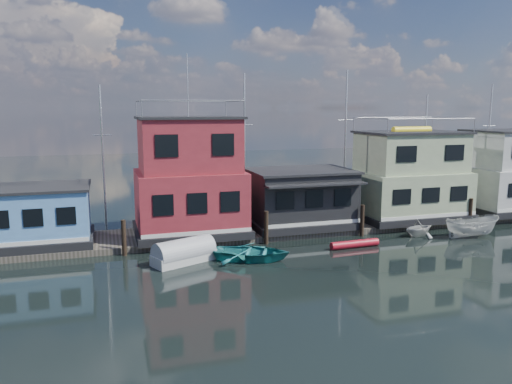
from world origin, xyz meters
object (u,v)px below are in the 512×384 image
object	(u,v)px
red_kayak	(355,244)
dinghy_teal	(252,252)
houseboat_dark	(300,198)
motorboat	(472,227)
houseboat_green	(409,177)
tarp_runabout	(184,253)
houseboat_blue	(38,216)
houseboat_red	(190,179)
dinghy_white	(419,227)

from	to	relation	value
red_kayak	dinghy_teal	size ratio (longest dim) A/B	0.75
houseboat_dark	motorboat	distance (m)	11.92
red_kayak	dinghy_teal	bearing A→B (deg)	-178.04
houseboat_green	tarp_runabout	distance (m)	19.23
houseboat_blue	houseboat_red	size ratio (longest dim) A/B	0.54
motorboat	dinghy_teal	bearing A→B (deg)	98.95
houseboat_blue	houseboat_dark	xyz separation A→B (m)	(17.50, -0.02, 0.21)
houseboat_red	dinghy_teal	bearing A→B (deg)	-66.07
houseboat_blue	houseboat_green	xyz separation A→B (m)	(26.50, 0.00, 1.34)
motorboat	tarp_runabout	xyz separation A→B (m)	(-19.81, 0.14, -0.20)
dinghy_teal	houseboat_red	bearing A→B (deg)	48.61
houseboat_blue	motorboat	distance (m)	28.58
houseboat_blue	red_kayak	bearing A→B (deg)	-15.45
dinghy_white	dinghy_teal	distance (m)	12.80
houseboat_red	motorboat	distance (m)	19.58
houseboat_blue	dinghy_white	world-z (taller)	houseboat_blue
houseboat_dark	motorboat	bearing A→B (deg)	-26.76
houseboat_red	red_kayak	distance (m)	11.65
houseboat_blue	dinghy_teal	world-z (taller)	houseboat_blue
houseboat_red	houseboat_blue	bearing A→B (deg)	-180.00
dinghy_white	red_kayak	size ratio (longest dim) A/B	0.71
houseboat_green	dinghy_teal	size ratio (longest dim) A/B	1.90
dinghy_white	tarp_runabout	bearing A→B (deg)	82.98
houseboat_green	red_kayak	size ratio (longest dim) A/B	2.52
houseboat_blue	dinghy_white	size ratio (longest dim) A/B	2.70
houseboat_blue	houseboat_red	distance (m)	9.69
motorboat	houseboat_blue	bearing A→B (deg)	86.18
red_kayak	dinghy_teal	distance (m)	7.05
dinghy_teal	motorboat	bearing A→B (deg)	-63.32
houseboat_green	motorboat	distance (m)	6.22
houseboat_blue	dinghy_white	distance (m)	25.14
red_kayak	motorboat	bearing A→B (deg)	-3.23
houseboat_blue	dinghy_teal	distance (m)	13.58
tarp_runabout	dinghy_white	bearing A→B (deg)	-19.18
dinghy_teal	tarp_runabout	bearing A→B (deg)	104.52
houseboat_red	houseboat_dark	distance (m)	8.18
houseboat_blue	red_kayak	xyz separation A→B (m)	(19.13, -5.29, -1.96)
tarp_runabout	dinghy_teal	distance (m)	3.94
red_kayak	houseboat_blue	bearing A→B (deg)	161.60
houseboat_red	dinghy_teal	world-z (taller)	houseboat_red
dinghy_teal	dinghy_white	bearing A→B (deg)	-56.76
houseboat_dark	tarp_runabout	xyz separation A→B (m)	(-9.27, -5.18, -1.86)
houseboat_red	tarp_runabout	size ratio (longest dim) A/B	3.00
tarp_runabout	dinghy_teal	bearing A→B (deg)	-33.51
red_kayak	tarp_runabout	bearing A→B (deg)	176.57
dinghy_white	red_kayak	distance (m)	5.80
red_kayak	dinghy_white	bearing A→B (deg)	10.08
motorboat	dinghy_teal	xyz separation A→B (m)	(-15.93, -0.56, -0.30)
dinghy_white	red_kayak	world-z (taller)	dinghy_white
red_kayak	tarp_runabout	xyz separation A→B (m)	(-10.90, 0.09, 0.31)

